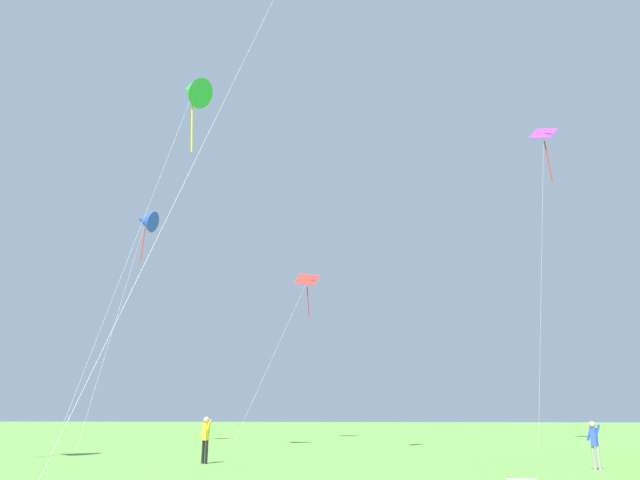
% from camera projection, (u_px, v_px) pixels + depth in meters
% --- Properties ---
extents(kite_purple_streamer, '(4.78, 5.46, 23.93)m').
position_uv_depth(kite_purple_streamer, '(545.00, 149.00, 45.60)').
color(kite_purple_streamer, purple).
rests_on(kite_purple_streamer, ground_plane).
extents(kite_red_high, '(3.77, 11.98, 13.88)m').
position_uv_depth(kite_red_high, '(306.00, 288.00, 50.56)').
color(kite_red_high, red).
rests_on(kite_red_high, ground_plane).
extents(kite_blue_delta, '(3.42, 11.09, 16.55)m').
position_uv_depth(kite_blue_delta, '(146.00, 220.00, 43.18)').
color(kite_blue_delta, blue).
rests_on(kite_blue_delta, ground_plane).
extents(kite_green_small, '(3.53, 7.73, 21.44)m').
position_uv_depth(kite_green_small, '(193.00, 91.00, 34.83)').
color(kite_green_small, green).
rests_on(kite_green_small, ground_plane).
extents(person_far_back, '(0.46, 0.35, 1.57)m').
position_uv_depth(person_far_back, '(594.00, 441.00, 19.81)').
color(person_far_back, gray).
rests_on(person_far_back, ground_plane).
extents(person_in_blue_jacket, '(0.53, 0.32, 1.72)m').
position_uv_depth(person_in_blue_jacket, '(206.00, 435.00, 22.68)').
color(person_in_blue_jacket, black).
rests_on(person_in_blue_jacket, ground_plane).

